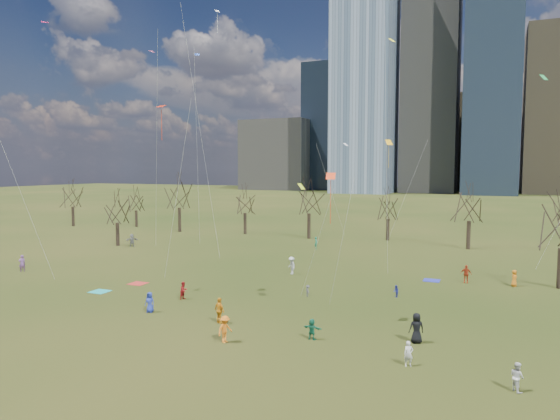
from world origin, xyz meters
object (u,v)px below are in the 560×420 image
at_px(blanket_teal, 100,291).
at_px(blanket_navy, 432,280).
at_px(person_4, 220,310).
at_px(person_0, 150,302).
at_px(blanket_crimson, 138,284).
at_px(person_1, 409,354).
at_px(person_2, 184,291).

height_order(blanket_teal, blanket_navy, same).
bearing_deg(person_4, blanket_navy, -96.00).
height_order(blanket_teal, person_0, person_0).
bearing_deg(blanket_crimson, blanket_teal, -106.30).
bearing_deg(blanket_navy, person_0, -133.28).
distance_m(blanket_navy, person_1, 23.13).
height_order(blanket_teal, blanket_crimson, same).
xyz_separation_m(blanket_teal, person_4, (14.80, -3.77, 0.93)).
distance_m(blanket_teal, person_1, 29.41).
relative_size(blanket_navy, person_0, 1.00).
distance_m(blanket_crimson, person_0, 10.39).
bearing_deg(blanket_navy, person_2, -139.71).
height_order(blanket_teal, person_2, person_2).
bearing_deg(blanket_crimson, blanket_navy, 25.97).
height_order(person_0, person_1, person_0).
bearing_deg(person_0, blanket_crimson, 126.19).
xyz_separation_m(person_1, person_4, (-13.90, 2.61, 0.22)).
relative_size(blanket_teal, blanket_crimson, 1.00).
height_order(person_1, person_2, person_2).
height_order(person_0, person_4, person_4).
relative_size(person_2, person_4, 0.82).
bearing_deg(blanket_navy, blanket_teal, -148.64).
height_order(person_0, person_2, person_0).
bearing_deg(person_2, blanket_teal, 103.83).
distance_m(blanket_teal, person_4, 15.30).
relative_size(person_0, person_2, 1.04).
distance_m(blanket_teal, blanket_navy, 32.09).
bearing_deg(person_2, person_1, -100.90).
bearing_deg(person_2, person_0, -174.62).
xyz_separation_m(blanket_navy, person_1, (1.30, -23.08, 0.71)).
height_order(blanket_navy, person_1, person_1).
bearing_deg(blanket_navy, person_1, -86.79).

